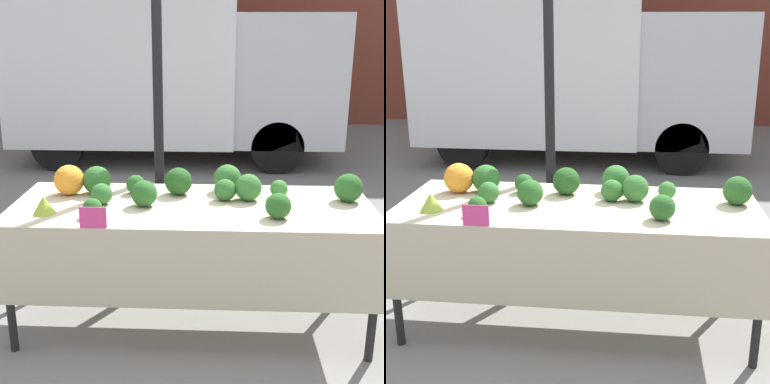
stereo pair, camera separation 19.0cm
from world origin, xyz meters
TOP-DOWN VIEW (x-y plane):
  - ground_plane at (0.00, 0.00)m, footprint 40.00×40.00m
  - tent_pole at (-0.27, 0.61)m, footprint 0.07×0.07m
  - parked_truck at (-0.62, 4.59)m, footprint 4.46×1.93m
  - market_table at (0.00, -0.07)m, footprint 2.22×0.88m
  - orange_cauliflower at (-0.80, 0.17)m, footprint 0.20×0.20m
  - romanesco_head at (-0.85, -0.21)m, footprint 0.13×0.13m
  - broccoli_head_0 at (0.50, -0.22)m, footprint 0.15×0.15m
  - broccoli_head_1 at (-0.56, -0.26)m, footprint 0.11×0.11m
  - broccoli_head_2 at (0.35, 0.10)m, footprint 0.17×0.17m
  - broccoli_head_3 at (-0.29, -0.04)m, footprint 0.16×0.16m
  - broccoli_head_4 at (-0.55, -0.02)m, footprint 0.13×0.13m
  - broccoli_head_5 at (0.22, 0.28)m, footprint 0.18×0.18m
  - broccoli_head_6 at (-0.38, 0.21)m, footprint 0.12×0.12m
  - broccoli_head_7 at (0.55, 0.17)m, footprint 0.11×0.11m
  - broccoli_head_8 at (0.97, 0.11)m, footprint 0.18×0.18m
  - broccoli_head_9 at (-0.10, 0.20)m, footprint 0.18×0.18m
  - broccoli_head_10 at (-0.63, 0.19)m, footprint 0.18×0.18m
  - broccoli_head_11 at (0.20, 0.09)m, footprint 0.14×0.14m
  - price_sign at (-0.52, -0.43)m, footprint 0.15×0.01m

SIDE VIEW (x-z plane):
  - ground_plane at x=0.00m, z-range 0.00..0.00m
  - market_table at x=0.00m, z-range 0.31..1.13m
  - romanesco_head at x=-0.85m, z-range 0.81..0.92m
  - broccoli_head_1 at x=-0.56m, z-range 0.81..0.93m
  - broccoli_head_7 at x=0.55m, z-range 0.81..0.93m
  - price_sign at x=-0.52m, z-range 0.81..0.93m
  - broccoli_head_6 at x=-0.38m, z-range 0.81..0.94m
  - broccoli_head_4 at x=-0.55m, z-range 0.81..0.95m
  - broccoli_head_11 at x=0.20m, z-range 0.81..0.95m
  - broccoli_head_0 at x=0.50m, z-range 0.81..0.96m
  - broccoli_head_3 at x=-0.29m, z-range 0.81..0.97m
  - broccoli_head_2 at x=0.35m, z-range 0.81..0.98m
  - broccoli_head_8 at x=0.97m, z-range 0.81..0.99m
  - broccoli_head_9 at x=-0.10m, z-range 0.81..0.99m
  - broccoli_head_5 at x=0.22m, z-range 0.81..1.00m
  - broccoli_head_10 at x=-0.63m, z-range 0.81..1.00m
  - orange_cauliflower at x=-0.80m, z-range 0.81..1.01m
  - tent_pole at x=-0.27m, z-range 0.00..2.38m
  - parked_truck at x=-0.62m, z-range 0.05..2.74m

